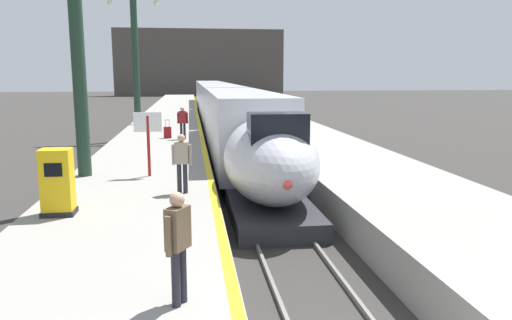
# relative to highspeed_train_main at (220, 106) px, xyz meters

# --- Properties ---
(platform_left) EXTENTS (4.80, 110.00, 1.05)m
(platform_left) POSITION_rel_highspeed_train_main_xyz_m (-4.05, -8.93, -1.44)
(platform_left) COLOR gray
(platform_left) RESTS_ON ground
(platform_right) EXTENTS (4.80, 110.00, 1.05)m
(platform_right) POSITION_rel_highspeed_train_main_xyz_m (4.05, -8.93, -1.44)
(platform_right) COLOR gray
(platform_right) RESTS_ON ground
(platform_left_safety_stripe) EXTENTS (0.20, 107.80, 0.01)m
(platform_left_safety_stripe) POSITION_rel_highspeed_train_main_xyz_m (-1.77, -8.93, -0.91)
(platform_left_safety_stripe) COLOR yellow
(platform_left_safety_stripe) RESTS_ON platform_left
(rail_main_left) EXTENTS (0.08, 110.00, 0.12)m
(rail_main_left) POSITION_rel_highspeed_train_main_xyz_m (-0.75, -6.18, -1.90)
(rail_main_left) COLOR slate
(rail_main_left) RESTS_ON ground
(rail_main_right) EXTENTS (0.08, 110.00, 0.12)m
(rail_main_right) POSITION_rel_highspeed_train_main_xyz_m (0.75, -6.18, -1.90)
(rail_main_right) COLOR slate
(rail_main_right) RESTS_ON ground
(highspeed_train_main) EXTENTS (2.92, 55.78, 3.60)m
(highspeed_train_main) POSITION_rel_highspeed_train_main_xyz_m (0.00, 0.00, 0.00)
(highspeed_train_main) COLOR silver
(highspeed_train_main) RESTS_ON ground
(station_column_far) EXTENTS (4.00, 0.68, 8.96)m
(station_column_far) POSITION_rel_highspeed_train_main_xyz_m (-5.90, -4.79, 4.49)
(station_column_far) COLOR #1E3828
(station_column_far) RESTS_ON platform_left
(passenger_near_edge) EXTENTS (0.57, 0.26, 1.69)m
(passenger_near_edge) POSITION_rel_highspeed_train_main_xyz_m (-2.76, -13.13, 0.08)
(passenger_near_edge) COLOR #23232D
(passenger_near_edge) RESTS_ON platform_left
(passenger_mid_platform) EXTENTS (0.56, 0.28, 1.69)m
(passenger_mid_platform) POSITION_rel_highspeed_train_main_xyz_m (-2.63, -25.13, 0.08)
(passenger_mid_platform) COLOR #23232D
(passenger_mid_platform) RESTS_ON platform_left
(passenger_far_waiting) EXTENTS (0.39, 0.50, 1.69)m
(passenger_far_waiting) POSITION_rel_highspeed_train_main_xyz_m (-2.59, -32.04, 0.08)
(passenger_far_waiting) COLOR #23232D
(passenger_far_waiting) RESTS_ON platform_left
(rolling_suitcase) EXTENTS (0.40, 0.22, 0.98)m
(rolling_suitcase) POSITION_rel_highspeed_train_main_xyz_m (-3.58, -12.58, -0.61)
(rolling_suitcase) COLOR maroon
(rolling_suitcase) RESTS_ON platform_left
(ticket_machine_yellow) EXTENTS (0.76, 0.62, 1.60)m
(ticket_machine_yellow) POSITION_rel_highspeed_train_main_xyz_m (-5.55, -26.93, -0.17)
(ticket_machine_yellow) COLOR yellow
(ticket_machine_yellow) RESTS_ON platform_left
(departure_info_board) EXTENTS (0.90, 0.10, 2.12)m
(departure_info_board) POSITION_rel_highspeed_train_main_xyz_m (-3.75, -22.56, 0.59)
(departure_info_board) COLOR maroon
(departure_info_board) RESTS_ON platform_left
(terminus_back_wall) EXTENTS (36.00, 2.00, 14.00)m
(terminus_back_wall) POSITION_rel_highspeed_train_main_xyz_m (0.00, 68.32, 5.04)
(terminus_back_wall) COLOR #4C4742
(terminus_back_wall) RESTS_ON ground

